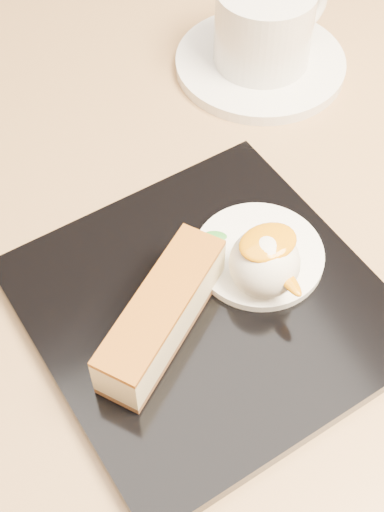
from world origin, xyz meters
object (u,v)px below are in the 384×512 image
dessert_plate (206,307)px  ice_cream_scoop (264,263)px  coffee_cup (266,24)px  cheesecake (162,315)px  saucer (260,63)px  table (188,355)px

dessert_plate → ice_cream_scoop: ice_cream_scoop is taller
ice_cream_scoop → coffee_cup: coffee_cup is taller
cheesecake → ice_cream_scoop: (0.07, 0.00, 0.01)m
cheesecake → saucer: (0.20, 0.20, -0.03)m
table → dessert_plate: size_ratio=3.64×
table → ice_cream_scoop: ice_cream_scoop is taller
ice_cream_scoop → saucer: ice_cream_scoop is taller
table → dessert_plate: bearing=-104.7°
cheesecake → ice_cream_scoop: size_ratio=2.43×
saucer → coffee_cup: 0.04m
dessert_plate → ice_cream_scoop: bearing=-7.1°
table → ice_cream_scoop: size_ratio=17.11×
coffee_cup → saucer: bearing=180.0°
table → cheesecake: 0.20m
dessert_plate → saucer: 0.26m
cheesecake → ice_cream_scoop: ice_cream_scoop is taller
table → ice_cream_scoop: bearing=-64.8°
dessert_plate → ice_cream_scoop: (0.04, -0.00, 0.03)m
table → coffee_cup: (0.16, 0.15, 0.20)m
cheesecake → dessert_plate: bearing=-25.6°
table → coffee_cup: coffee_cup is taller
dessert_plate → coffee_cup: coffee_cup is taller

